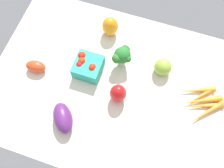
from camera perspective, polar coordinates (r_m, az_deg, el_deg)
The scene contains 9 objects.
tablecloth at distance 109.83cm, azimuth 0.00°, elevation -0.60°, with size 104.00×76.00×2.00cm, color beige.
roma_tomato at distance 114.54cm, azimuth -16.67°, elevation 3.76°, with size 8.62×5.25×5.25cm, color red.
heirloom_tomato_green at distance 110.56cm, azimuth 11.30°, elevation 3.75°, with size 7.46×7.46×7.46cm, color #88AF39.
broccoli_head at distance 107.45cm, azimuth 2.29°, elevation 6.36°, with size 7.88×9.32×10.80cm.
carrot_bunch at distance 111.44cm, azimuth 19.57°, elevation -3.79°, with size 20.37×19.90×2.83cm.
eggplant at distance 102.46cm, azimuth -10.91°, elevation -7.45°, with size 12.83×7.29×7.29cm, color #592467.
bell_pepper_red at distance 102.36cm, azimuth 1.37°, elevation -2.11°, with size 6.73×6.73×9.96cm, color red.
bell_pepper_orange at distance 117.47cm, azimuth -0.43°, elevation 12.76°, with size 7.21×7.21×10.00cm, color orange.
berry_basket at distance 109.10cm, azimuth -5.43°, elevation 3.97°, with size 11.35×11.35×7.87cm.
Camera 1 is at (12.95, -38.91, 102.89)cm, focal length 40.94 mm.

